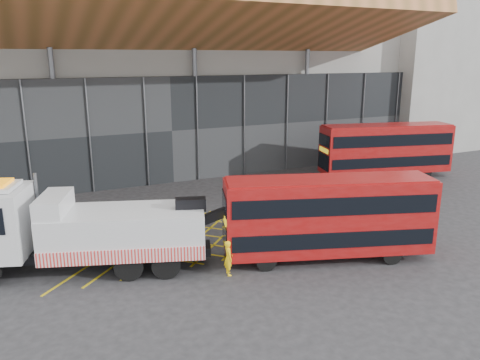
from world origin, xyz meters
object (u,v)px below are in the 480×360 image
recovery_truck (77,229)px  worker (228,258)px  bus_towed (328,215)px  bus_second (386,148)px

recovery_truck → worker: recovery_truck is taller
recovery_truck → bus_towed: bearing=0.0°
bus_second → worker: (-18.49, -10.63, -1.56)m
recovery_truck → worker: size_ratio=7.65×
bus_towed → worker: bus_towed is taller
bus_towed → bus_second: 17.49m
recovery_truck → bus_second: (24.38, 7.35, 0.36)m
bus_second → worker: bus_second is taller
recovery_truck → bus_towed: (10.84, -3.72, 0.21)m
recovery_truck → bus_towed: 11.46m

